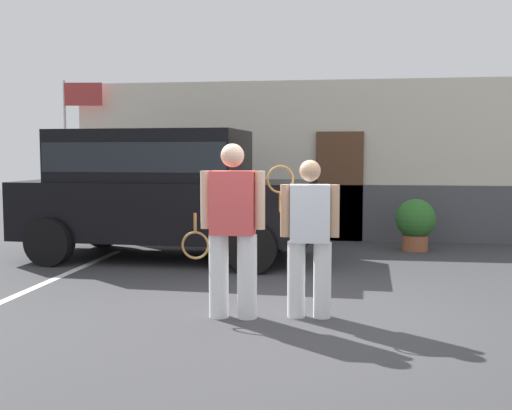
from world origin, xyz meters
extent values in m
plane|color=#38383A|center=(0.00, 0.00, 0.00)|extent=(40.00, 40.00, 0.00)
cube|color=silver|center=(-3.27, 1.50, 0.00)|extent=(0.12, 4.40, 0.01)
cube|color=beige|center=(0.00, 5.78, 1.54)|extent=(9.58, 0.30, 3.09)
cube|color=#4C4C51|center=(0.00, 5.58, 0.54)|extent=(8.04, 0.10, 1.08)
cube|color=brown|center=(0.49, 5.56, 1.05)|extent=(0.90, 0.06, 2.10)
cube|color=black|center=(-2.21, 3.17, 0.80)|extent=(4.68, 2.09, 0.90)
cube|color=black|center=(-2.46, 3.18, 1.65)|extent=(2.97, 1.88, 0.80)
cube|color=black|center=(-2.46, 3.18, 1.63)|extent=(2.92, 1.90, 0.44)
cylinder|color=black|center=(-0.62, 4.05, 0.36)|extent=(0.73, 0.29, 0.72)
cylinder|color=black|center=(-0.70, 2.15, 0.36)|extent=(0.73, 0.29, 0.72)
cylinder|color=black|center=(-3.72, 4.19, 0.36)|extent=(0.73, 0.29, 0.72)
cylinder|color=black|center=(-3.80, 2.29, 0.36)|extent=(0.73, 0.29, 0.72)
cylinder|color=white|center=(-0.40, -0.16, 0.43)|extent=(0.20, 0.20, 0.87)
cylinder|color=white|center=(-0.70, -0.17, 0.43)|extent=(0.20, 0.20, 0.87)
cube|color=#E04C4C|center=(-0.55, -0.17, 1.19)|extent=(0.45, 0.29, 0.65)
sphere|color=beige|center=(-0.55, -0.17, 1.67)|extent=(0.24, 0.24, 0.24)
cylinder|color=beige|center=(-0.27, -0.16, 1.22)|extent=(0.11, 0.11, 0.59)
cylinder|color=beige|center=(-0.83, -0.17, 1.22)|extent=(0.11, 0.11, 0.59)
torus|color=olive|center=(-0.95, -0.12, 0.74)|extent=(0.37, 0.03, 0.37)
cylinder|color=olive|center=(-0.95, -0.12, 0.97)|extent=(0.03, 0.03, 0.20)
cylinder|color=white|center=(0.36, -0.03, 0.39)|extent=(0.18, 0.18, 0.79)
cylinder|color=white|center=(0.09, -0.05, 0.39)|extent=(0.18, 0.18, 0.79)
cube|color=silver|center=(0.23, -0.04, 1.08)|extent=(0.42, 0.28, 0.59)
sphere|color=tan|center=(0.23, -0.04, 1.51)|extent=(0.22, 0.22, 0.22)
cylinder|color=tan|center=(0.48, -0.02, 1.10)|extent=(0.10, 0.10, 0.54)
cylinder|color=tan|center=(-0.03, -0.06, 1.10)|extent=(0.10, 0.10, 0.54)
torus|color=olive|center=(-0.08, -0.01, 1.42)|extent=(0.28, 0.13, 0.29)
cylinder|color=olive|center=(-0.08, -0.01, 1.19)|extent=(0.03, 0.03, 0.20)
cylinder|color=#9E5638|center=(1.81, 4.54, 0.13)|extent=(0.44, 0.44, 0.27)
sphere|color=#2D6B28|center=(1.81, 4.54, 0.56)|extent=(0.68, 0.68, 0.68)
cylinder|color=silver|center=(-4.96, 5.34, 1.56)|extent=(0.05, 0.05, 3.13)
cube|color=#B23838|center=(-4.56, 5.34, 2.85)|extent=(0.75, 0.11, 0.45)
camera|label=1|loc=(0.56, -6.23, 1.69)|focal=42.73mm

